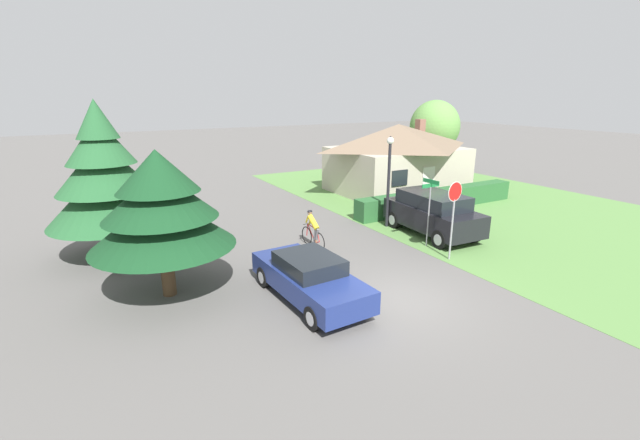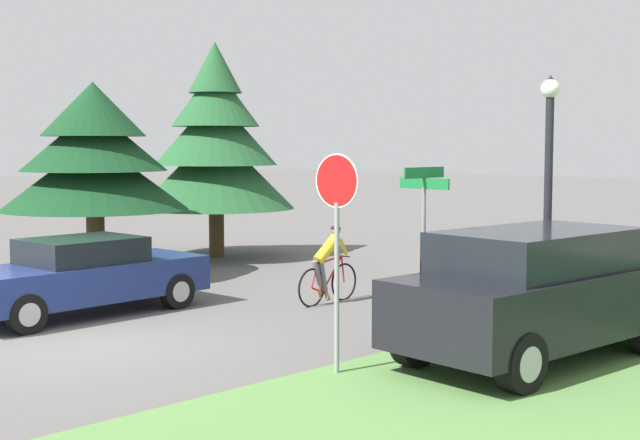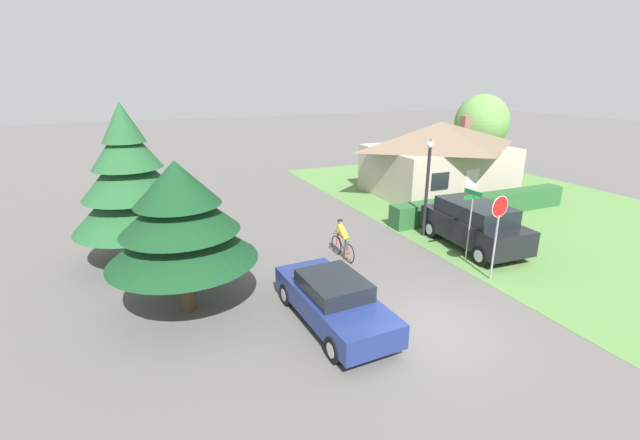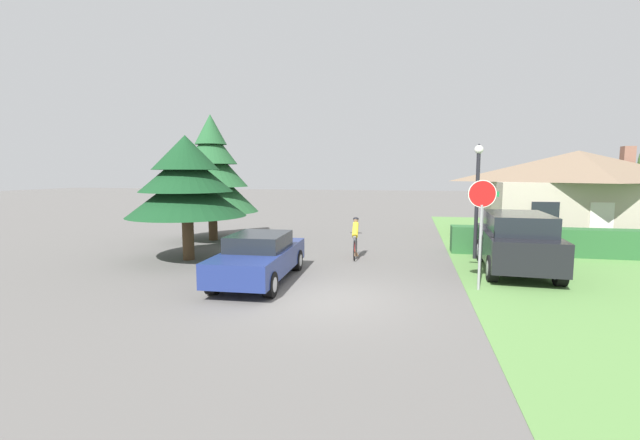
{
  "view_description": "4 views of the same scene",
  "coord_description": "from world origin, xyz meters",
  "views": [
    {
      "loc": [
        -7.88,
        -9.22,
        6.11
      ],
      "look_at": [
        -0.08,
        4.61,
        1.42
      ],
      "focal_mm": 24.0,
      "sensor_mm": 36.0,
      "label": 1
    },
    {
      "loc": [
        12.4,
        -6.97,
        3.16
      ],
      "look_at": [
        -0.33,
        5.67,
        1.62
      ],
      "focal_mm": 50.0,
      "sensor_mm": 36.0,
      "label": 2
    },
    {
      "loc": [
        -6.97,
        -8.32,
        6.72
      ],
      "look_at": [
        -1.03,
        5.17,
        1.81
      ],
      "focal_mm": 24.0,
      "sensor_mm": 36.0,
      "label": 3
    },
    {
      "loc": [
        2.09,
        -10.48,
        3.22
      ],
      "look_at": [
        -1.09,
        4.51,
        1.53
      ],
      "focal_mm": 24.0,
      "sensor_mm": 36.0,
      "label": 4
    }
  ],
  "objects": [
    {
      "name": "parked_suv_right",
      "position": [
        5.52,
        4.3,
        1.0
      ],
      "size": [
        2.32,
        4.79,
        1.92
      ],
      "rotation": [
        0.0,
        0.0,
        1.51
      ],
      "color": "black",
      "rests_on": "ground"
    },
    {
      "name": "stop_sign",
      "position": [
        3.99,
        1.71,
        2.15
      ],
      "size": [
        0.74,
        0.08,
        3.03
      ],
      "rotation": [
        0.0,
        0.0,
        3.23
      ],
      "color": "gray",
      "rests_on": "ground"
    },
    {
      "name": "ground_plane",
      "position": [
        0.0,
        0.0,
        0.0
      ],
      "size": [
        140.0,
        140.0,
        0.0
      ],
      "primitive_type": "plane",
      "color": "#5B5956"
    },
    {
      "name": "conifer_tall_far",
      "position": [
        -7.18,
        8.39,
        3.14
      ],
      "size": [
        4.35,
        4.35,
        5.96
      ],
      "color": "#4C3823",
      "rests_on": "ground"
    },
    {
      "name": "cyclist",
      "position": [
        0.08,
        5.48,
        0.73
      ],
      "size": [
        0.44,
        1.75,
        1.55
      ],
      "rotation": [
        0.0,
        0.0,
        1.64
      ],
      "color": "black",
      "rests_on": "ground"
    },
    {
      "name": "grass_verge_right",
      "position": [
        11.63,
        4.0,
        0.01
      ],
      "size": [
        16.0,
        36.0,
        0.01
      ],
      "primitive_type": "cube",
      "color": "#568442",
      "rests_on": "ground"
    },
    {
      "name": "conifer_tall_near",
      "position": [
        -5.97,
        3.87,
        2.89
      ],
      "size": [
        4.32,
        4.32,
        4.59
      ],
      "color": "#4C3823",
      "rests_on": "ground"
    },
    {
      "name": "street_name_sign",
      "position": [
        4.26,
        3.25,
        1.94
      ],
      "size": [
        0.9,
        0.9,
        2.82
      ],
      "color": "gray",
      "rests_on": "ground"
    },
    {
      "name": "cottage_house",
      "position": [
        9.91,
        12.25,
        2.22
      ],
      "size": [
        8.46,
        6.31,
        4.5
      ],
      "rotation": [
        0.0,
        0.0,
        0.0
      ],
      "color": "#B2A893",
      "rests_on": "ground"
    },
    {
      "name": "hedge_row",
      "position": [
        9.03,
        7.52,
        0.54
      ],
      "size": [
        10.56,
        0.9,
        1.08
      ],
      "primitive_type": "cube",
      "color": "#285B2D",
      "rests_on": "ground"
    },
    {
      "name": "deciduous_tree_right",
      "position": [
        15.73,
        15.09,
        3.73
      ],
      "size": [
        3.7,
        3.7,
        5.69
      ],
      "color": "#4C3823",
      "rests_on": "ground"
    },
    {
      "name": "street_lamp",
      "position": [
        4.51,
        6.26,
        2.68
      ],
      "size": [
        0.32,
        0.32,
        4.3
      ],
      "color": "black",
      "rests_on": "ground"
    },
    {
      "name": "sedan_left_lane",
      "position": [
        -2.27,
        1.39,
        0.72
      ],
      "size": [
        1.98,
        4.71,
        1.43
      ],
      "rotation": [
        0.0,
        0.0,
        1.61
      ],
      "color": "navy",
      "rests_on": "ground"
    }
  ]
}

